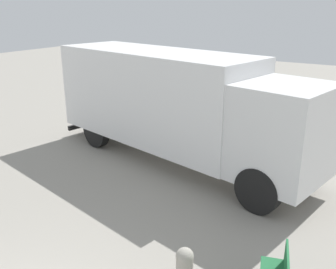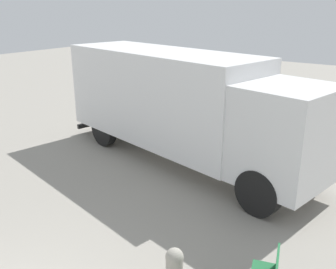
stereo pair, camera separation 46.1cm
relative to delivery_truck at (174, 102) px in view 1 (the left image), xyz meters
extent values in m
cube|color=white|center=(-0.80, 0.17, 0.07)|extent=(6.94, 3.54, 2.67)
cube|color=silver|center=(3.37, -0.71, -0.13)|extent=(2.30, 2.48, 2.27)
cube|color=black|center=(-4.09, 0.86, -1.51)|extent=(0.53, 2.09, 0.16)
cylinder|color=black|center=(3.57, 0.23, -1.26)|extent=(1.12, 0.50, 1.09)
cylinder|color=black|center=(3.18, -1.64, -1.26)|extent=(1.12, 0.50, 1.09)
cylinder|color=black|center=(-2.39, 1.47, -1.26)|extent=(1.12, 0.50, 1.09)
cylinder|color=black|center=(-2.78, -0.39, -1.26)|extent=(1.12, 0.50, 1.09)
sphere|color=#9E998C|center=(3.00, -4.66, -1.16)|extent=(0.30, 0.30, 0.30)
camera|label=1|loc=(5.43, -9.08, 2.66)|focal=40.00mm
camera|label=2|loc=(5.82, -8.83, 2.66)|focal=40.00mm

